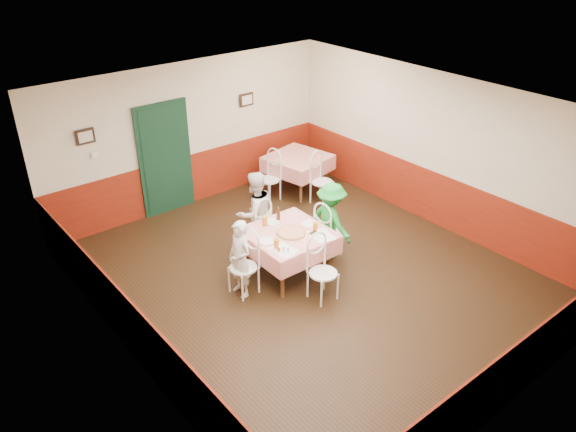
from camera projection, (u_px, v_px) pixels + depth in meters
floor at (309, 276)px, 9.01m from camera, size 7.00×7.00×0.00m
ceiling at (312, 107)px, 7.67m from camera, size 7.00×7.00×0.00m
back_wall at (190, 135)px, 10.72m from camera, size 6.00×0.10×2.80m
front_wall at (527, 314)px, 5.95m from camera, size 6.00×0.10×2.80m
left_wall at (121, 270)px, 6.68m from camera, size 0.10×7.00×2.80m
right_wall at (437, 151)px, 10.00m from camera, size 0.10×7.00×2.80m
wainscot_back at (194, 178)px, 11.14m from camera, size 6.00×0.03×1.00m
wainscot_front at (510, 376)px, 6.39m from camera, size 6.00×0.03×1.00m
wainscot_left at (132, 329)px, 7.12m from camera, size 0.03×7.00×1.00m
wainscot_right at (431, 196)px, 10.42m from camera, size 0.03×7.00×1.00m
door at (165, 160)px, 10.53m from camera, size 0.96×0.06×2.10m
picture_left at (85, 136)px, 9.37m from camera, size 0.32×0.03×0.26m
picture_right at (246, 100)px, 11.19m from camera, size 0.32×0.03×0.26m
thermostat at (94, 154)px, 9.59m from camera, size 0.10×0.03×0.10m
main_table at (288, 253)px, 8.92m from camera, size 1.25×1.25×0.77m
second_table at (298, 173)px, 11.63m from camera, size 1.32×1.32×0.77m
chair_left at (243, 268)px, 8.43m from camera, size 0.45×0.45×0.90m
chair_right at (328, 233)px, 9.34m from camera, size 0.49×0.49×0.90m
chair_far at (257, 228)px, 9.47m from camera, size 0.45×0.45×0.90m
chair_near at (323, 273)px, 8.29m from camera, size 0.43×0.43×0.90m
chair_second_a at (269, 180)px, 11.18m from camera, size 0.49×0.49×0.90m
chair_second_b at (322, 182)px, 11.08m from camera, size 0.49×0.49×0.90m
pizza at (292, 232)px, 8.71m from camera, size 0.47×0.47×0.03m
plate_left at (267, 241)px, 8.49m from camera, size 0.26×0.26×0.01m
plate_right at (309, 224)px, 8.96m from camera, size 0.26×0.26×0.01m
plate_far at (272, 222)px, 9.01m from camera, size 0.26×0.26×0.01m
glass_a at (277, 244)px, 8.29m from camera, size 0.08×0.08×0.15m
glass_b at (315, 226)px, 8.76m from camera, size 0.08×0.08×0.14m
glass_c at (265, 221)px, 8.89m from camera, size 0.08×0.08×0.15m
beer_bottle at (278, 214)px, 9.02m from camera, size 0.06×0.06×0.23m
shaker_a at (284, 249)px, 8.21m from camera, size 0.04×0.04×0.09m
shaker_b at (288, 250)px, 8.20m from camera, size 0.04×0.04×0.09m
shaker_c at (279, 249)px, 8.23m from camera, size 0.04×0.04×0.09m
menu_left at (284, 250)px, 8.28m from camera, size 0.34×0.43×0.00m
menu_right at (322, 235)px, 8.65m from camera, size 0.38×0.46×0.00m
wallet at (314, 233)px, 8.70m from camera, size 0.11×0.09×0.02m
diner_left at (240, 259)px, 8.32m from camera, size 0.31×0.46×1.24m
diner_far at (255, 213)px, 9.38m from camera, size 0.71×0.56×1.45m
diner_right at (331, 220)px, 9.27m from camera, size 0.52×0.88×1.33m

